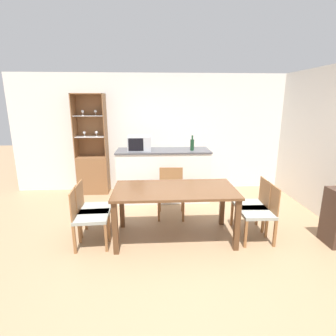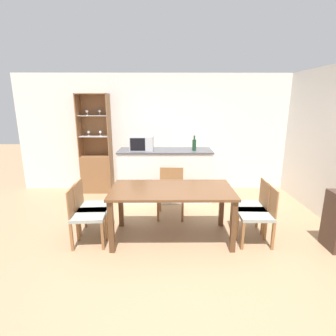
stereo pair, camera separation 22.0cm
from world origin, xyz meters
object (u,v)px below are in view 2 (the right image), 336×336
Objects in this scene: dining_chair_side_left_far at (91,207)px; dining_table at (172,195)px; wine_bottle at (194,145)px; microwave at (142,143)px; dining_chair_side_right_near at (258,214)px; display_cabinet at (97,165)px; dining_chair_side_left_near at (86,214)px; dining_chair_side_right_far at (252,206)px; dining_chair_head_far at (171,192)px.

dining_table is at bearing 81.98° from dining_chair_side_left_far.
wine_bottle is (0.46, 1.50, 0.48)m from dining_table.
dining_table is 3.89× the size of microwave.
dining_chair_side_right_near is at bearing -6.33° from dining_table.
display_cabinet is 2.29m from dining_chair_side_left_near.
dining_chair_side_right_far is (1.21, 0.13, -0.23)m from dining_table.
dining_chair_side_left_near is at bearing 41.05° from dining_chair_head_far.
dining_chair_side_left_far is (-2.41, 0.00, 0.00)m from dining_chair_side_right_far.
wine_bottle reaches higher than dining_chair_side_left_far.
dining_chair_side_right_far is at bearing -39.60° from microwave.
microwave is (0.64, 1.73, 0.74)m from dining_chair_side_left_near.
dining_chair_side_left_far is 1.76m from microwave.
wine_bottle is (1.67, 1.37, 0.72)m from dining_chair_side_left_far.
dining_chair_head_far is 2.82× the size of wine_bottle.
dining_chair_side_left_near is at bearing 99.14° from dining_chair_side_right_far.
microwave is at bearing 46.49° from dining_chair_side_right_near.
dining_chair_side_right_far is (-0.00, 0.26, 0.00)m from dining_chair_side_right_near.
dining_chair_side_left_near is at bearing -1.77° from dining_chair_side_left_far.
dining_table is 2.09× the size of dining_chair_side_right_far.
display_cabinet is 3.61m from dining_chair_side_right_near.
dining_chair_head_far and dining_chair_side_left_near have the same top height.
display_cabinet is 2.10m from dining_chair_head_far.
dining_table is 2.09× the size of dining_chair_side_left_far.
display_cabinet is 2.02m from dining_chair_side_left_far.
wine_bottle reaches higher than microwave.
dining_chair_side_right_far and dining_chair_side_left_far have the same top height.
dining_chair_head_far is at bearing 89.78° from dining_table.
dining_chair_side_left_far is at bearing -113.80° from microwave.
dining_chair_head_far is at bearing 53.54° from dining_chair_side_right_near.
dining_chair_side_left_near reaches higher than dining_table.
display_cabinet is at bearing 57.80° from dining_chair_side_right_far.
dining_chair_side_right_far is at bearing 92.72° from dining_chair_side_left_near.
dining_chair_side_right_far is at bearing 155.41° from dining_chair_head_far.
display_cabinet is at bearing 153.97° from microwave.
dining_chair_side_left_far is (0.41, -1.98, -0.17)m from display_cabinet.
dining_chair_side_right_near and dining_chair_side_left_far have the same top height.
dining_chair_side_left_near is (0.41, -2.24, -0.17)m from display_cabinet.
dining_chair_side_left_far is at bearing 176.42° from dining_chair_side_left_near.
wine_bottle is (-0.74, 1.37, 0.72)m from dining_chair_side_right_far.
microwave is at bearing 154.42° from dining_chair_side_left_far.
microwave is at bearing 53.23° from dining_chair_side_right_far.
dining_chair_head_far is (1.62, -1.32, -0.17)m from display_cabinet.
dining_chair_side_right_near is at bearing 146.56° from dining_chair_head_far.
dining_chair_side_right_near is at bearing 86.46° from dining_chair_side_left_near.
microwave reaches higher than dining_table.
dining_chair_side_left_near is at bearing -135.62° from wine_bottle.
wine_bottle is at bearing 130.79° from dining_chair_side_left_near.
dining_chair_head_far reaches higher than dining_table.
dining_table is 5.89× the size of wine_bottle.
dining_chair_head_far is at bearing 116.50° from dining_chair_side_left_far.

